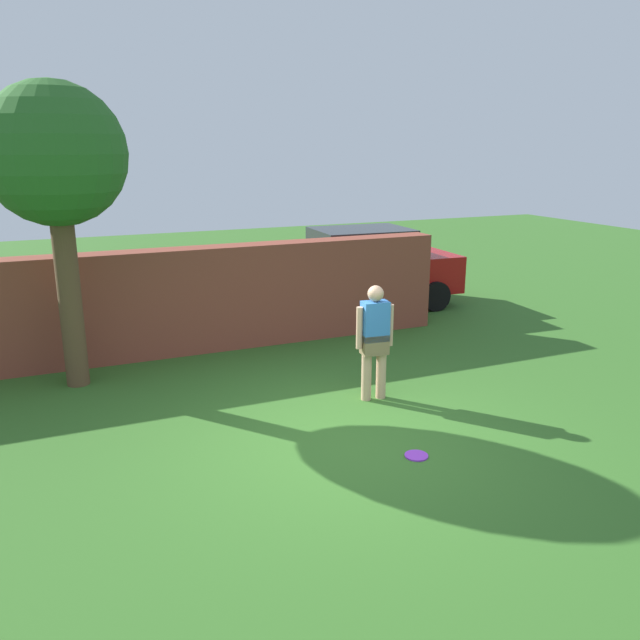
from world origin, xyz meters
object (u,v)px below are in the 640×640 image
object	(u,v)px
person	(375,337)
car	(361,268)
tree	(55,159)
frisbee_purple	(416,456)

from	to	relation	value
person	car	world-z (taller)	car
tree	frisbee_purple	size ratio (longest dim) A/B	15.91
tree	person	size ratio (longest dim) A/B	2.65
car	tree	bearing A→B (deg)	25.74
car	frisbee_purple	xyz separation A→B (m)	(-2.58, -6.51, -0.85)
tree	car	bearing A→B (deg)	22.97
car	frisbee_purple	size ratio (longest dim) A/B	15.84
tree	frisbee_purple	xyz separation A→B (m)	(3.40, -3.98, -3.24)
person	car	distance (m)	5.27
person	frisbee_purple	distance (m)	1.98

